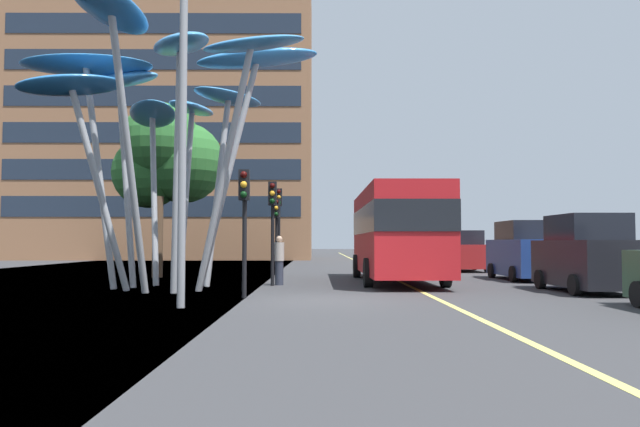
% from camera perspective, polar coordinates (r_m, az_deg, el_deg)
% --- Properties ---
extents(ground, '(120.00, 240.00, 0.10)m').
position_cam_1_polar(ground, '(15.85, -1.78, -8.17)').
color(ground, '#38383A').
extents(red_bus, '(2.81, 9.69, 3.59)m').
position_cam_1_polar(red_bus, '(23.00, 7.05, -1.44)').
color(red_bus, red).
rests_on(red_bus, ground).
extents(leaf_sculpture, '(9.73, 10.13, 7.92)m').
position_cam_1_polar(leaf_sculpture, '(20.42, -14.38, 11.30)').
color(leaf_sculpture, '#9EA0A5').
rests_on(leaf_sculpture, ground).
extents(traffic_light_kerb_near, '(0.28, 0.42, 3.38)m').
position_cam_1_polar(traffic_light_kerb_near, '(16.31, -7.02, 0.80)').
color(traffic_light_kerb_near, black).
rests_on(traffic_light_kerb_near, ground).
extents(traffic_light_kerb_far, '(0.28, 0.42, 3.51)m').
position_cam_1_polar(traffic_light_kerb_far, '(20.89, -4.42, 0.29)').
color(traffic_light_kerb_far, black).
rests_on(traffic_light_kerb_far, ground).
extents(traffic_light_island_mid, '(0.28, 0.42, 3.31)m').
position_cam_1_polar(traffic_light_island_mid, '(26.02, -4.06, -0.61)').
color(traffic_light_island_mid, black).
rests_on(traffic_light_island_mid, ground).
extents(traffic_light_opposite, '(0.28, 0.42, 3.91)m').
position_cam_1_polar(traffic_light_opposite, '(28.04, -3.82, 0.09)').
color(traffic_light_opposite, black).
rests_on(traffic_light_opposite, ground).
extents(car_parked_mid, '(2.06, 4.23, 2.29)m').
position_cam_1_polar(car_parked_mid, '(19.90, 23.48, -3.60)').
color(car_parked_mid, black).
rests_on(car_parked_mid, ground).
extents(car_parked_far, '(2.10, 4.53, 2.30)m').
position_cam_1_polar(car_parked_far, '(25.49, 18.51, -3.41)').
color(car_parked_far, navy).
rests_on(car_parked_far, ground).
extents(car_side_street, '(1.91, 4.10, 2.06)m').
position_cam_1_polar(car_side_street, '(32.32, 13.13, -3.50)').
color(car_side_street, maroon).
rests_on(car_side_street, ground).
extents(street_lamp, '(1.86, 0.44, 8.56)m').
position_cam_1_polar(street_lamp, '(14.69, -11.02, 12.88)').
color(street_lamp, gray).
rests_on(street_lamp, ground).
extents(tree_pavement_near, '(4.91, 3.99, 7.54)m').
position_cam_1_polar(tree_pavement_near, '(28.02, -14.13, 5.19)').
color(tree_pavement_near, brown).
rests_on(tree_pavement_near, ground).
extents(pedestrian, '(0.34, 0.34, 1.69)m').
position_cam_1_polar(pedestrian, '(21.28, -3.79, -4.35)').
color(pedestrian, '#2D3342').
rests_on(pedestrian, ground).
extents(backdrop_building, '(25.88, 10.39, 24.19)m').
position_cam_1_polar(backdrop_building, '(57.70, -13.91, 8.01)').
color(backdrop_building, '#8E6042').
rests_on(backdrop_building, ground).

